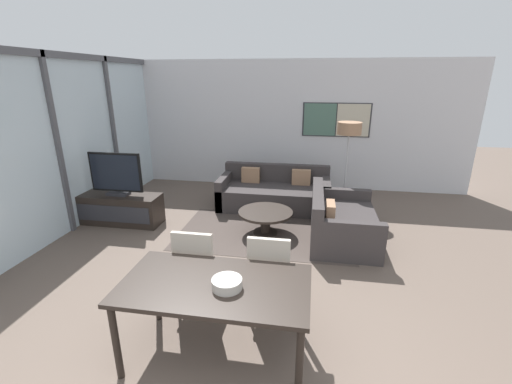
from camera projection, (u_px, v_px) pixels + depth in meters
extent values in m
cube|color=silver|center=(290.00, 126.00, 7.62)|extent=(7.77, 0.06, 2.80)
cube|color=#2D2D33|center=(336.00, 120.00, 7.38)|extent=(1.45, 0.01, 0.72)
cube|color=#4C7060|center=(320.00, 120.00, 7.43)|extent=(0.68, 0.02, 0.68)
cube|color=beige|center=(353.00, 120.00, 7.32)|extent=(0.68, 0.02, 0.68)
cube|color=silver|center=(56.00, 147.00, 5.28)|extent=(0.02, 6.15, 2.80)
cube|color=#515156|center=(40.00, 53.00, 4.84)|extent=(0.07, 6.15, 0.10)
cube|color=#515156|center=(58.00, 147.00, 5.28)|extent=(0.07, 0.08, 2.80)
cube|color=#515156|center=(113.00, 132.00, 6.71)|extent=(0.07, 0.08, 2.80)
cube|color=#473D38|center=(265.00, 233.00, 5.61)|extent=(2.80, 1.69, 0.01)
cube|color=black|center=(121.00, 209.00, 5.94)|extent=(1.41, 0.48, 0.51)
cube|color=#2D2D33|center=(113.00, 214.00, 5.71)|extent=(1.30, 0.01, 0.28)
cube|color=#2D2D33|center=(118.00, 193.00, 5.85)|extent=(0.36, 0.20, 0.05)
cube|color=#2D2D33|center=(118.00, 190.00, 5.83)|extent=(0.06, 0.03, 0.08)
cube|color=black|center=(116.00, 172.00, 5.73)|extent=(0.91, 0.04, 0.66)
cube|color=black|center=(115.00, 173.00, 5.71)|extent=(0.85, 0.01, 0.60)
cube|color=#383333|center=(274.00, 197.00, 6.66)|extent=(2.11, 0.99, 0.42)
cube|color=#383333|center=(276.00, 182.00, 6.99)|extent=(2.11, 0.16, 0.77)
cube|color=#383333|center=(225.00, 190.00, 6.78)|extent=(0.14, 0.99, 0.60)
cube|color=#383333|center=(326.00, 196.00, 6.47)|extent=(0.14, 0.99, 0.60)
cube|color=#9E7556|center=(251.00, 175.00, 6.84)|extent=(0.36, 0.12, 0.30)
cube|color=#9E7556|center=(301.00, 177.00, 6.68)|extent=(0.36, 0.12, 0.30)
cube|color=#383333|center=(343.00, 226.00, 5.35)|extent=(0.99, 1.57, 0.42)
cube|color=#383333|center=(317.00, 214.00, 5.36)|extent=(0.16, 1.57, 0.77)
cube|color=#383333|center=(347.00, 242.00, 4.65)|extent=(0.99, 0.14, 0.60)
cube|color=#383333|center=(340.00, 205.00, 5.99)|extent=(0.99, 0.14, 0.60)
cube|color=#9E7556|center=(330.00, 213.00, 4.94)|extent=(0.12, 0.36, 0.30)
cylinder|color=black|center=(265.00, 232.00, 5.61)|extent=(0.39, 0.39, 0.03)
cylinder|color=black|center=(265.00, 223.00, 5.56)|extent=(0.16, 0.16, 0.34)
cylinder|color=black|center=(265.00, 213.00, 5.49)|extent=(0.88, 0.88, 0.04)
cube|color=black|center=(215.00, 285.00, 2.92)|extent=(1.62, 0.87, 0.04)
cylinder|color=black|center=(116.00, 342.00, 2.81)|extent=(0.06, 0.06, 0.73)
cylinder|color=black|center=(299.00, 367.00, 2.57)|extent=(0.06, 0.06, 0.73)
cylinder|color=black|center=(156.00, 289.00, 3.51)|extent=(0.06, 0.06, 0.73)
cylinder|color=black|center=(303.00, 304.00, 3.27)|extent=(0.06, 0.06, 0.73)
cube|color=#B2A899|center=(200.00, 269.00, 3.77)|extent=(0.46, 0.46, 0.06)
cube|color=#B2A899|center=(193.00, 255.00, 3.49)|extent=(0.42, 0.05, 0.50)
cylinder|color=black|center=(178.00, 295.00, 3.68)|extent=(0.04, 0.04, 0.39)
cylinder|color=black|center=(214.00, 299.00, 3.62)|extent=(0.04, 0.04, 0.39)
cylinder|color=black|center=(191.00, 275.00, 4.06)|extent=(0.04, 0.04, 0.39)
cylinder|color=black|center=(223.00, 278.00, 4.00)|extent=(0.04, 0.04, 0.39)
cube|color=#B2A899|center=(271.00, 275.00, 3.65)|extent=(0.46, 0.46, 0.06)
cube|color=#B2A899|center=(268.00, 262.00, 3.37)|extent=(0.42, 0.05, 0.50)
cylinder|color=black|center=(249.00, 303.00, 3.57)|extent=(0.04, 0.04, 0.39)
cylinder|color=black|center=(287.00, 307.00, 3.50)|extent=(0.04, 0.04, 0.39)
cylinder|color=black|center=(255.00, 281.00, 3.94)|extent=(0.04, 0.04, 0.39)
cylinder|color=black|center=(290.00, 284.00, 3.88)|extent=(0.04, 0.04, 0.39)
cylinder|color=#B7B2A8|center=(227.00, 284.00, 2.83)|extent=(0.25, 0.25, 0.08)
torus|color=#B7B2A8|center=(227.00, 280.00, 2.82)|extent=(0.26, 0.26, 0.02)
cylinder|color=#2D2D33|center=(343.00, 207.00, 6.69)|extent=(0.28, 0.28, 0.02)
cylinder|color=#B7B7BC|center=(346.00, 172.00, 6.46)|extent=(0.03, 0.03, 1.41)
cylinder|color=#9E7556|center=(349.00, 128.00, 6.20)|extent=(0.44, 0.44, 0.22)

